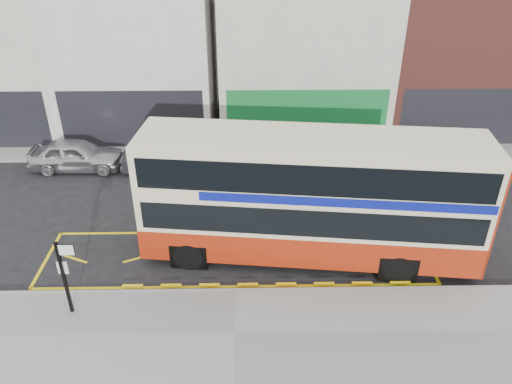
{
  "coord_description": "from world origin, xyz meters",
  "views": [
    {
      "loc": [
        0.46,
        -13.12,
        11.38
      ],
      "look_at": [
        0.72,
        2.0,
        2.54
      ],
      "focal_mm": 35.0,
      "sensor_mm": 36.0,
      "label": 1
    }
  ],
  "objects_px": {
    "double_decker_bus": "(311,197)",
    "car_white": "(441,152)",
    "bus_stop_post": "(64,271)",
    "street_tree_right": "(336,82)",
    "car_silver": "(76,155)",
    "car_grey": "(161,159)"
  },
  "relations": [
    {
      "from": "double_decker_bus",
      "to": "car_white",
      "type": "height_order",
      "value": "double_decker_bus"
    },
    {
      "from": "bus_stop_post",
      "to": "street_tree_right",
      "type": "height_order",
      "value": "street_tree_right"
    },
    {
      "from": "double_decker_bus",
      "to": "car_silver",
      "type": "xyz_separation_m",
      "value": [
        -10.53,
        7.03,
        -1.72
      ]
    },
    {
      "from": "car_silver",
      "to": "car_white",
      "type": "distance_m",
      "value": 17.87
    },
    {
      "from": "double_decker_bus",
      "to": "car_silver",
      "type": "bearing_deg",
      "value": 152.75
    },
    {
      "from": "double_decker_bus",
      "to": "car_white",
      "type": "xyz_separation_m",
      "value": [
        7.34,
        7.24,
        -1.82
      ]
    },
    {
      "from": "street_tree_right",
      "to": "bus_stop_post",
      "type": "bearing_deg",
      "value": -127.58
    },
    {
      "from": "double_decker_bus",
      "to": "car_white",
      "type": "bearing_deg",
      "value": 51.05
    },
    {
      "from": "car_white",
      "to": "car_grey",
      "type": "bearing_deg",
      "value": 93.87
    },
    {
      "from": "street_tree_right",
      "to": "car_silver",
      "type": "bearing_deg",
      "value": -166.4
    },
    {
      "from": "bus_stop_post",
      "to": "car_grey",
      "type": "distance_m",
      "value": 9.94
    },
    {
      "from": "double_decker_bus",
      "to": "bus_stop_post",
      "type": "bearing_deg",
      "value": -152.12
    },
    {
      "from": "car_grey",
      "to": "car_white",
      "type": "distance_m",
      "value": 13.76
    },
    {
      "from": "street_tree_right",
      "to": "car_grey",
      "type": "bearing_deg",
      "value": -158.85
    },
    {
      "from": "double_decker_bus",
      "to": "street_tree_right",
      "type": "distance_m",
      "value": 10.47
    },
    {
      "from": "bus_stop_post",
      "to": "car_silver",
      "type": "distance_m",
      "value": 10.49
    },
    {
      "from": "bus_stop_post",
      "to": "car_silver",
      "type": "bearing_deg",
      "value": 107.35
    },
    {
      "from": "double_decker_bus",
      "to": "car_white",
      "type": "relative_size",
      "value": 2.66
    },
    {
      "from": "car_white",
      "to": "street_tree_right",
      "type": "bearing_deg",
      "value": 61.22
    },
    {
      "from": "car_grey",
      "to": "street_tree_right",
      "type": "height_order",
      "value": "street_tree_right"
    },
    {
      "from": "double_decker_bus",
      "to": "bus_stop_post",
      "type": "distance_m",
      "value": 8.34
    },
    {
      "from": "double_decker_bus",
      "to": "car_silver",
      "type": "height_order",
      "value": "double_decker_bus"
    }
  ]
}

